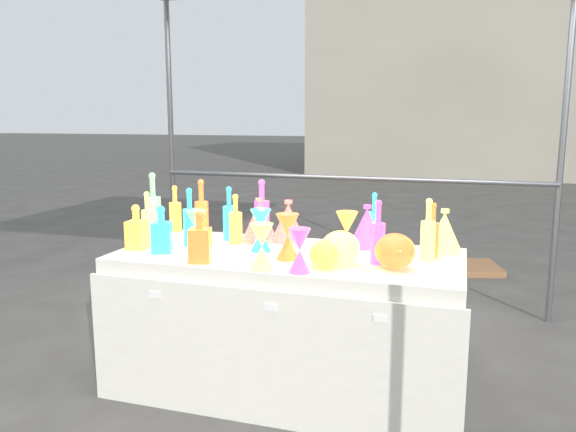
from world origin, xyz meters
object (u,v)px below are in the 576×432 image
(bottle_0, at_px, (175,208))
(decanter_0, at_px, (136,227))
(cardboard_box_closed, at_px, (337,268))
(lampshade_0, at_px, (260,220))
(globe_0, at_px, (325,256))
(display_table, at_px, (287,322))
(hourglass_0, at_px, (288,237))

(bottle_0, xyz_separation_m, decanter_0, (0.04, -0.50, -0.02))
(cardboard_box_closed, distance_m, lampshade_0, 1.71)
(bottle_0, height_order, globe_0, bottle_0)
(display_table, distance_m, lampshade_0, 0.61)
(display_table, height_order, hourglass_0, hourglass_0)
(hourglass_0, relative_size, lampshade_0, 0.93)
(display_table, height_order, globe_0, globe_0)
(decanter_0, bearing_deg, display_table, 5.38)
(display_table, bearing_deg, cardboard_box_closed, 93.92)
(bottle_0, distance_m, globe_0, 1.25)
(cardboard_box_closed, height_order, bottle_0, bottle_0)
(cardboard_box_closed, height_order, lampshade_0, lampshade_0)
(hourglass_0, bearing_deg, lampshade_0, 128.16)
(globe_0, xyz_separation_m, lampshade_0, (-0.50, 0.47, 0.07))
(display_table, relative_size, cardboard_box_closed, 3.59)
(hourglass_0, xyz_separation_m, lampshade_0, (-0.28, 0.36, 0.01))
(hourglass_0, bearing_deg, globe_0, -27.12)
(lampshade_0, bearing_deg, display_table, -24.37)
(display_table, bearing_deg, decanter_0, -170.02)
(bottle_0, bearing_deg, globe_0, -27.70)
(cardboard_box_closed, bearing_deg, hourglass_0, -78.70)
(bottle_0, distance_m, decanter_0, 0.50)
(display_table, height_order, bottle_0, bottle_0)
(bottle_0, xyz_separation_m, lampshade_0, (0.60, -0.11, -0.02))
(bottle_0, distance_m, lampshade_0, 0.61)
(decanter_0, xyz_separation_m, globe_0, (1.07, -0.08, -0.06))
(display_table, bearing_deg, lampshade_0, 134.67)
(hourglass_0, distance_m, globe_0, 0.25)
(display_table, relative_size, globe_0, 12.43)
(bottle_0, relative_size, globe_0, 1.95)
(lampshade_0, bearing_deg, cardboard_box_closed, 106.48)
(display_table, distance_m, cardboard_box_closed, 1.83)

